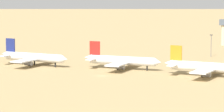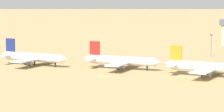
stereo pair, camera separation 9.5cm
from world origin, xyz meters
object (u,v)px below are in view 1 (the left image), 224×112
(parked_jet_navy_1, at_px, (33,57))
(light_pole_west, at_px, (211,44))
(control_tower, at_px, (223,30))
(parked_jet_orange_3, at_px, (206,67))
(parked_jet_red_2, at_px, (122,61))

(parked_jet_navy_1, xyz_separation_m, light_pole_west, (76.10, 75.25, 3.28))
(parked_jet_navy_1, height_order, control_tower, control_tower)
(parked_jet_navy_1, distance_m, parked_jet_orange_3, 93.84)
(parked_jet_navy_1, height_order, light_pole_west, parked_jet_navy_1)
(parked_jet_orange_3, bearing_deg, parked_jet_red_2, 174.70)
(parked_jet_red_2, distance_m, control_tower, 139.07)
(parked_jet_navy_1, relative_size, control_tower, 2.31)
(parked_jet_orange_3, bearing_deg, parked_jet_navy_1, -177.61)
(parked_jet_navy_1, distance_m, control_tower, 158.80)
(parked_jet_orange_3, relative_size, light_pole_west, 3.19)
(light_pole_west, bearing_deg, parked_jet_red_2, -112.11)
(parked_jet_navy_1, relative_size, parked_jet_orange_3, 0.99)
(parked_jet_red_2, height_order, light_pole_west, parked_jet_red_2)
(light_pole_west, bearing_deg, parked_jet_navy_1, -135.32)
(parked_jet_orange_3, bearing_deg, control_tower, 102.94)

